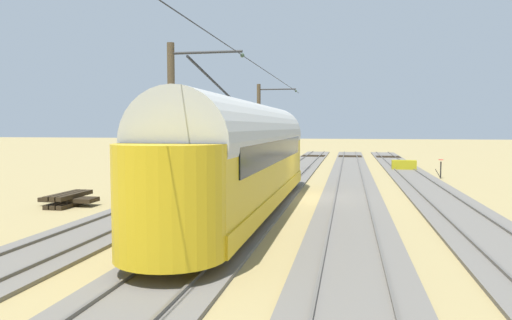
{
  "coord_description": "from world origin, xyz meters",
  "views": [
    {
      "loc": [
        -1.88,
        21.91,
        3.36
      ],
      "look_at": [
        1.41,
        5.26,
        2.15
      ],
      "focal_mm": 33.17,
      "sensor_mm": 36.0,
      "label": 1
    }
  ],
  "objects_px": {
    "vintage_streetcar": "(246,155)",
    "catenary_pole_mid_near": "(174,125)",
    "switch_stand": "(441,168)",
    "spare_tie_stack": "(69,199)",
    "catenary_pole_foreground": "(260,126)",
    "track_end_bumper": "(404,165)"
  },
  "relations": [
    {
      "from": "vintage_streetcar",
      "to": "catenary_pole_foreground",
      "type": "bearing_deg",
      "value": -81.08
    },
    {
      "from": "catenary_pole_mid_near",
      "to": "spare_tie_stack",
      "type": "relative_size",
      "value": 2.71
    },
    {
      "from": "track_end_bumper",
      "to": "catenary_pole_mid_near",
      "type": "bearing_deg",
      "value": 62.31
    },
    {
      "from": "catenary_pole_foreground",
      "to": "switch_stand",
      "type": "relative_size",
      "value": 5.27
    },
    {
      "from": "catenary_pole_foreground",
      "to": "spare_tie_stack",
      "type": "distance_m",
      "value": 17.8
    },
    {
      "from": "catenary_pole_foreground",
      "to": "spare_tie_stack",
      "type": "height_order",
      "value": "catenary_pole_foreground"
    },
    {
      "from": "vintage_streetcar",
      "to": "catenary_pole_mid_near",
      "type": "bearing_deg",
      "value": 12.62
    },
    {
      "from": "spare_tie_stack",
      "to": "track_end_bumper",
      "type": "relative_size",
      "value": 1.33
    },
    {
      "from": "vintage_streetcar",
      "to": "catenary_pole_foreground",
      "type": "height_order",
      "value": "catenary_pole_foreground"
    },
    {
      "from": "vintage_streetcar",
      "to": "spare_tie_stack",
      "type": "relative_size",
      "value": 7.59
    },
    {
      "from": "switch_stand",
      "to": "track_end_bumper",
      "type": "height_order",
      "value": "switch_stand"
    },
    {
      "from": "spare_tie_stack",
      "to": "vintage_streetcar",
      "type": "bearing_deg",
      "value": 177.77
    },
    {
      "from": "switch_stand",
      "to": "vintage_streetcar",
      "type": "bearing_deg",
      "value": 56.14
    },
    {
      "from": "catenary_pole_foreground",
      "to": "spare_tie_stack",
      "type": "xyz_separation_m",
      "value": [
        5.1,
        16.76,
        -3.15
      ]
    },
    {
      "from": "vintage_streetcar",
      "to": "switch_stand",
      "type": "distance_m",
      "value": 17.49
    },
    {
      "from": "vintage_streetcar",
      "to": "spare_tie_stack",
      "type": "bearing_deg",
      "value": -2.23
    },
    {
      "from": "catenary_pole_mid_near",
      "to": "switch_stand",
      "type": "height_order",
      "value": "catenary_pole_mid_near"
    },
    {
      "from": "catenary_pole_foreground",
      "to": "vintage_streetcar",
      "type": "bearing_deg",
      "value": 98.92
    },
    {
      "from": "switch_stand",
      "to": "spare_tie_stack",
      "type": "distance_m",
      "value": 22.5
    },
    {
      "from": "catenary_pole_foreground",
      "to": "catenary_pole_mid_near",
      "type": "height_order",
      "value": "same"
    },
    {
      "from": "catenary_pole_mid_near",
      "to": "switch_stand",
      "type": "bearing_deg",
      "value": -129.43
    },
    {
      "from": "catenary_pole_foreground",
      "to": "switch_stand",
      "type": "height_order",
      "value": "catenary_pole_foreground"
    }
  ]
}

